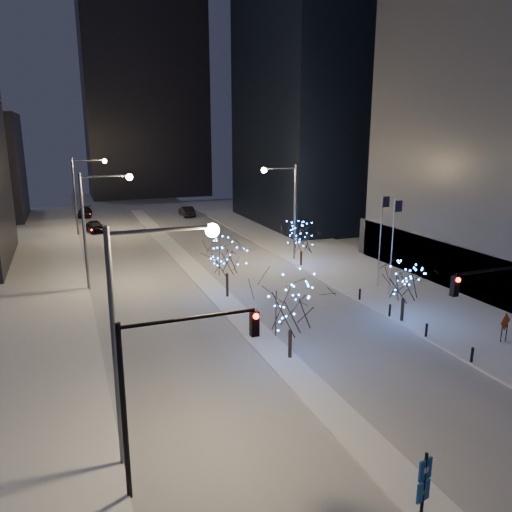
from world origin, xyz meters
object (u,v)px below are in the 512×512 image
car_near (95,226)px  traffic_signal_west (166,375)px  wayfinding_sign (424,487)px  street_lamp_w_mid (96,215)px  car_mid (187,211)px  holiday_tree_plaza_far (302,238)px  street_lamp_east (287,200)px  construction_sign (505,324)px  street_lamp_w_near (141,313)px  car_far (85,212)px  traffic_signal_east (506,307)px  street_lamp_w_far (83,185)px  holiday_tree_median_near (291,304)px  holiday_tree_plaza_near (405,280)px  holiday_tree_median_far (227,258)px

car_near → traffic_signal_west: bearing=-100.1°
wayfinding_sign → street_lamp_w_mid: bearing=91.4°
street_lamp_w_mid → car_mid: 38.54m
traffic_signal_west → holiday_tree_plaza_far: (18.94, 27.32, -1.85)m
street_lamp_east → car_mid: 32.32m
car_near → construction_sign: construction_sign is taller
street_lamp_w_near → car_far: bearing=89.5°
street_lamp_east → traffic_signal_east: size_ratio=1.43×
traffic_signal_west → car_far: (0.01, 66.94, -4.02)m
holiday_tree_plaza_far → construction_sign: 22.15m
street_lamp_w_far → holiday_tree_plaza_far: (19.44, -24.69, -3.59)m
street_lamp_east → traffic_signal_east: street_lamp_east is taller
street_lamp_east → street_lamp_w_mid: bearing=-171.0°
street_lamp_w_mid → car_near: (1.21, 26.38, -5.72)m
car_mid → holiday_tree_median_near: bearing=82.4°
car_mid → holiday_tree_plaza_far: holiday_tree_plaza_far is taller
traffic_signal_east → car_mid: bearing=91.9°
street_lamp_w_mid → car_far: (0.51, 39.93, -5.75)m
car_near → construction_sign: 52.66m
street_lamp_w_near → traffic_signal_east: size_ratio=1.43×
traffic_signal_west → construction_sign: traffic_signal_west is taller
holiday_tree_plaza_near → holiday_tree_plaza_far: holiday_tree_plaza_near is taller
street_lamp_w_mid → wayfinding_sign: bearing=-76.4°
street_lamp_east → holiday_tree_median_far: size_ratio=2.05×
traffic_signal_east → holiday_tree_plaza_near: (1.56, 9.98, -1.61)m
traffic_signal_west → wayfinding_sign: 9.53m
street_lamp_w_mid → construction_sign: bearing=-42.7°
street_lamp_w_near → holiday_tree_plaza_near: (19.44, 8.98, -3.35)m
car_mid → wayfinding_sign: wayfinding_sign is taller
street_lamp_w_near → traffic_signal_west: (0.50, -2.00, -1.74)m
holiday_tree_plaza_near → holiday_tree_median_far: bearing=136.1°
street_lamp_east → car_mid: size_ratio=2.05×
holiday_tree_median_far → traffic_signal_west: bearing=-113.4°
holiday_tree_median_far → wayfinding_sign: 26.14m
car_near → construction_sign: bearing=-74.6°
car_mid → construction_sign: construction_sign is taller
street_lamp_east → car_far: 41.70m
street_lamp_east → car_near: street_lamp_east is taller
traffic_signal_east → holiday_tree_median_near: size_ratio=1.24×
car_near → car_mid: (14.65, 8.28, 0.02)m
street_lamp_w_far → construction_sign: bearing=-63.4°
street_lamp_w_far → traffic_signal_west: size_ratio=1.43×
holiday_tree_median_near → wayfinding_sign: 14.05m
traffic_signal_west → construction_sign: (22.74, 5.55, -3.43)m
street_lamp_w_near → car_far: (0.51, 64.93, -5.75)m
traffic_signal_west → holiday_tree_median_far: size_ratio=1.43×
car_mid → street_lamp_w_far: bearing=30.6°
holiday_tree_plaza_near → construction_sign: 6.87m
traffic_signal_east → holiday_tree_plaza_near: traffic_signal_east is taller
traffic_signal_east → car_far: 68.30m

